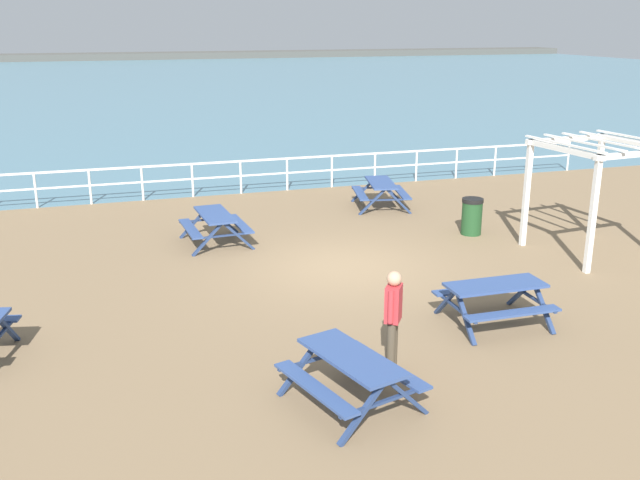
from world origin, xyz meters
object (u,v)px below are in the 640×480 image
Objects in this scene: picnic_table_near_left at (495,294)px; lattice_pergola at (598,170)px; picnic_table_near_right at (381,188)px; picnic_table_far_right at (215,221)px; litter_bin at (472,216)px; picnic_table_mid_centre at (351,368)px; visitor at (393,315)px.

picnic_table_near_left is 0.66× the size of lattice_pergola.
picnic_table_far_right is at bearing 124.09° from picnic_table_near_right.
picnic_table_near_right is at bearing 109.91° from litter_bin.
lattice_pergola is at bearing -73.68° from picnic_table_mid_centre.
picnic_table_mid_centre is 1.29× the size of visitor.
picnic_table_mid_centre is 1.31m from visitor.
litter_bin reaches higher than picnic_table_near_right.
litter_bin is at bearing -147.90° from picnic_table_near_right.
lattice_pergola reaches higher than visitor.
picnic_table_near_right is 10.37m from visitor.
picnic_table_near_left is 1.91× the size of litter_bin.
picnic_table_near_left and picnic_table_near_right have the same top height.
picnic_table_far_right is 7.70m from visitor.
visitor is (-3.75, -9.66, 0.36)m from picnic_table_near_right.
visitor is at bearing -154.53° from lattice_pergola.
picnic_table_near_right is 1.25× the size of visitor.
visitor is at bearing -127.80° from litter_bin.
picnic_table_near_left is 0.85× the size of picnic_table_mid_centre.
picnic_table_near_left is at bearing -176.21° from picnic_table_near_right.
lattice_pergola is at bearing 35.25° from picnic_table_near_left.
picnic_table_near_right is 0.75× the size of lattice_pergola.
picnic_table_mid_centre and picnic_table_far_right have the same top height.
litter_bin is (2.45, 5.24, -0.10)m from picnic_table_near_left.
picnic_table_far_right is (-5.26, -2.12, 0.00)m from picnic_table_near_right.
picnic_table_near_left is 0.88× the size of picnic_table_near_right.
lattice_pergola reaches higher than picnic_table_mid_centre.
visitor reaches higher than picnic_table_mid_centre.
picnic_table_near_left is 5.79m from litter_bin.
picnic_table_near_left is at bearing 58.75° from visitor.
picnic_table_near_left is 2.76m from visitor.
visitor reaches higher than picnic_table_near_right.
litter_bin is (1.19, -3.29, -0.10)m from picnic_table_near_right.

